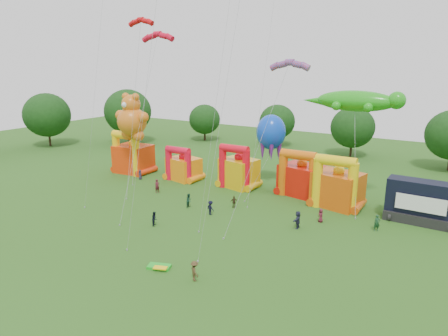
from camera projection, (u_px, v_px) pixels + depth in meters
The scene contains 24 objects.
ground at pixel (88, 269), 35.02m from camera, with size 160.00×160.00×0.00m, color #2A5718.
tree_ring at pixel (78, 197), 34.56m from camera, with size 125.59×127.71×12.07m.
bouncy_castle_0 at pixel (132, 157), 65.60m from camera, with size 5.95×4.96×7.06m.
bouncy_castle_1 at pixel (183, 167), 61.59m from camera, with size 5.38×4.68×5.38m.
bouncy_castle_2 at pixel (238, 171), 57.81m from camera, with size 5.69×4.96×6.46m.
bouncy_castle_3 at pixel (301, 177), 54.43m from camera, with size 6.17×5.35×6.44m.
bouncy_castle_4 at pixel (337, 187), 49.82m from camera, with size 6.31×5.46×6.81m.
stage_trailer at pixel (422, 203), 44.83m from camera, with size 7.54×3.08×4.89m.
teddy_bear_kite at pixel (132, 132), 60.63m from camera, with size 6.29×5.54×13.33m.
gecko_kite at pixel (355, 145), 49.37m from camera, with size 13.05×10.02×14.33m.
octopus_kite at pixel (267, 148), 57.93m from camera, with size 4.33×12.19×10.37m.
parafoil_kites at pixel (175, 127), 46.59m from camera, with size 26.55×14.09×24.18m.
diamond_kites at pixel (193, 62), 41.49m from camera, with size 22.79×23.12×42.56m.
folded_kite_bundle at pixel (159, 267), 35.15m from camera, with size 2.22×1.64×0.31m.
spectator_0 at pixel (140, 175), 62.00m from camera, with size 0.74×0.48×1.52m, color #29243C.
spectator_1 at pixel (157, 186), 55.52m from camera, with size 0.71×0.47×1.95m, color #561826.
spectator_2 at pixel (189, 200), 49.92m from camera, with size 0.87×0.67×1.78m, color #183D2C.
spectator_3 at pixel (210, 208), 47.44m from camera, with size 1.12×0.65×1.74m, color black.
spectator_4 at pixel (234, 202), 49.74m from camera, with size 0.90×0.38×1.54m, color #3A2B17.
spectator_5 at pixel (298, 220), 43.50m from camera, with size 1.83×0.58×1.98m, color #26283F.
spectator_6 at pixel (321, 215), 45.23m from camera, with size 0.78×0.50×1.59m, color maroon.
spectator_7 at pixel (377, 223), 42.81m from camera, with size 0.67×0.44×1.83m, color #1A4123.
spectator_8 at pixel (155, 219), 44.27m from camera, with size 0.78×0.61×1.61m, color black.
spectator_9 at pixel (195, 271), 32.95m from camera, with size 1.14×0.66×1.77m, color #45341B.
Camera 1 is at (26.74, -20.69, 17.49)m, focal length 32.00 mm.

